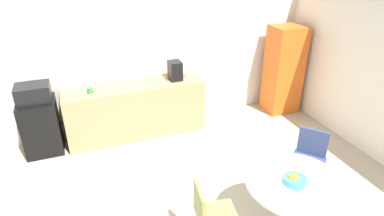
% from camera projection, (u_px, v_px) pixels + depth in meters
% --- Properties ---
extents(wall_back, '(6.00, 0.10, 2.60)m').
position_uv_depth(wall_back, '(144.00, 54.00, 5.51)').
color(wall_back, white).
rests_on(wall_back, ground_plane).
extents(counter_block, '(2.27, 0.60, 0.90)m').
position_uv_depth(counter_block, '(136.00, 110.00, 5.52)').
color(counter_block, tan).
rests_on(counter_block, ground_plane).
extents(mini_fridge, '(0.54, 0.54, 0.87)m').
position_uv_depth(mini_fridge, '(41.00, 126.00, 5.06)').
color(mini_fridge, black).
rests_on(mini_fridge, ground_plane).
extents(microwave, '(0.48, 0.38, 0.26)m').
position_uv_depth(microwave, '(33.00, 93.00, 4.80)').
color(microwave, black).
rests_on(microwave, mini_fridge).
extents(locker_cabinet, '(0.60, 0.50, 1.65)m').
position_uv_depth(locker_cabinet, '(284.00, 70.00, 6.16)').
color(locker_cabinet, orange).
rests_on(locker_cabinet, ground_plane).
extents(round_table, '(1.05, 1.05, 0.74)m').
position_uv_depth(round_table, '(294.00, 192.00, 3.49)').
color(round_table, silver).
rests_on(round_table, ground_plane).
extents(chair_navy, '(0.59, 0.59, 0.83)m').
position_uv_depth(chair_navy, '(310.00, 153.00, 4.26)').
color(chair_navy, silver).
rests_on(chair_navy, ground_plane).
extents(chair_olive, '(0.48, 0.48, 0.83)m').
position_uv_depth(chair_olive, '(208.00, 211.00, 3.34)').
color(chair_olive, silver).
rests_on(chair_olive, ground_plane).
extents(fruit_bowl, '(0.24, 0.24, 0.11)m').
position_uv_depth(fruit_bowl, '(295.00, 180.00, 3.38)').
color(fruit_bowl, teal).
rests_on(fruit_bowl, round_table).
extents(mug_white, '(0.13, 0.08, 0.09)m').
position_uv_depth(mug_white, '(181.00, 76.00, 5.55)').
color(mug_white, '#D84C4C').
rests_on(mug_white, counter_block).
extents(mug_green, '(0.13, 0.08, 0.09)m').
position_uv_depth(mug_green, '(90.00, 90.00, 5.01)').
color(mug_green, '#338C59').
rests_on(mug_green, counter_block).
extents(coffee_maker, '(0.20, 0.24, 0.32)m').
position_uv_depth(coffee_maker, '(175.00, 71.00, 5.47)').
color(coffee_maker, black).
rests_on(coffee_maker, counter_block).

